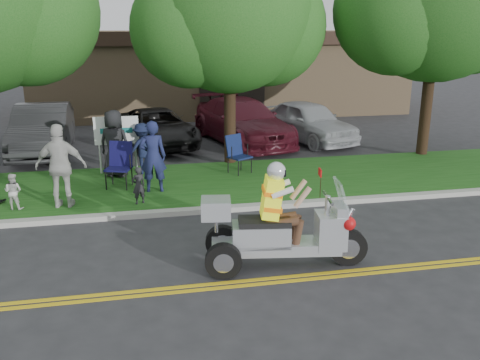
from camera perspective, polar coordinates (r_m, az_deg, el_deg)
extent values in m
plane|color=#28282B|center=(9.35, 3.79, -9.73)|extent=(120.00, 120.00, 0.00)
cube|color=gold|center=(8.85, 4.78, -11.33)|extent=(60.00, 0.10, 0.01)
cube|color=gold|center=(8.99, 4.49, -10.86)|extent=(60.00, 0.10, 0.01)
cube|color=#A8A89E|center=(12.06, 0.05, -3.14)|extent=(60.00, 0.25, 0.12)
cube|color=#184A13|center=(14.07, -1.67, -0.23)|extent=(60.00, 4.00, 0.10)
cube|color=#9E7F5B|center=(27.48, -2.46, 12.23)|extent=(18.00, 8.00, 4.00)
cube|color=black|center=(23.41, -0.91, 15.62)|extent=(18.00, 0.30, 0.60)
sphere|color=#194F16|center=(15.65, -23.11, 17.06)|extent=(4.05, 4.05, 4.05)
cylinder|color=#332114|center=(15.65, -1.16, 9.17)|extent=(0.36, 0.36, 4.20)
sphere|color=#194F16|center=(15.52, -1.21, 18.55)|extent=(4.80, 4.80, 4.80)
sphere|color=#194F16|center=(16.06, 3.01, 16.86)|extent=(3.60, 3.60, 3.60)
sphere|color=#194F16|center=(15.15, -5.73, 16.53)|extent=(3.36, 3.36, 3.36)
cylinder|color=#332114|center=(17.76, 20.41, 9.97)|extent=(0.36, 0.36, 4.76)
sphere|color=#194F16|center=(18.70, 24.52, 17.16)|extent=(4.20, 4.20, 4.20)
sphere|color=#194F16|center=(16.81, 17.32, 17.78)|extent=(3.92, 3.92, 3.92)
cylinder|color=silver|center=(15.15, -15.39, 2.35)|extent=(0.06, 0.06, 1.10)
cylinder|color=silver|center=(15.11, -11.61, 2.57)|extent=(0.06, 0.06, 1.10)
cube|color=white|center=(14.95, -13.71, 5.43)|extent=(1.25, 0.06, 0.80)
cylinder|color=black|center=(9.49, 12.05, -7.39)|extent=(0.70, 0.26, 0.68)
cylinder|color=black|center=(8.83, -1.88, -9.10)|extent=(0.66, 0.26, 0.64)
cylinder|color=black|center=(9.57, -1.98, -6.96)|extent=(0.66, 0.26, 0.64)
cube|color=silver|center=(9.24, 4.48, -7.44)|extent=(2.21, 0.83, 0.20)
cube|color=silver|center=(9.11, 2.37, -6.13)|extent=(1.09, 0.67, 0.40)
cube|color=black|center=(9.02, 2.75, -4.73)|extent=(0.97, 0.61, 0.11)
cube|color=silver|center=(9.28, 10.13, -5.57)|extent=(0.59, 0.61, 0.63)
cube|color=silver|center=(9.09, 11.32, -1.68)|extent=(0.29, 0.55, 0.56)
cube|color=silver|center=(8.88, -2.72, -3.19)|extent=(0.58, 0.55, 0.34)
sphere|color=#B20C0F|center=(9.12, 12.02, -4.69)|extent=(0.25, 0.25, 0.25)
cube|color=#F4FF1A|center=(8.88, 3.59, -1.97)|extent=(0.45, 0.51, 0.74)
sphere|color=silver|center=(8.74, 4.10, 1.00)|extent=(0.33, 0.33, 0.33)
cylinder|color=black|center=(13.62, -14.83, -0.06)|extent=(0.03, 0.03, 0.50)
cylinder|color=black|center=(13.44, -12.65, -0.13)|extent=(0.03, 0.03, 0.50)
cylinder|color=black|center=(14.07, -14.14, 0.52)|extent=(0.03, 0.03, 0.50)
cylinder|color=black|center=(13.90, -12.03, 0.46)|extent=(0.03, 0.03, 0.50)
cube|color=#0F0D40|center=(13.69, -13.49, 1.25)|extent=(0.76, 0.72, 0.05)
cube|color=#0F0D40|center=(13.85, -13.23, 2.90)|extent=(0.65, 0.36, 0.67)
cylinder|color=black|center=(14.41, -0.18, 1.34)|extent=(0.03, 0.03, 0.46)
cylinder|color=black|center=(14.73, 1.29, 1.68)|extent=(0.03, 0.03, 0.46)
cylinder|color=black|center=(14.75, -1.35, 1.70)|extent=(0.03, 0.03, 0.46)
cylinder|color=black|center=(15.06, 0.11, 2.02)|extent=(0.03, 0.03, 0.46)
cube|color=#0E1943|center=(14.67, -0.03, 2.59)|extent=(0.76, 0.74, 0.04)
cube|color=#0E1943|center=(14.79, -0.67, 3.94)|extent=(0.58, 0.43, 0.62)
imported|color=#191E46|center=(13.08, -9.75, 2.62)|extent=(0.70, 0.48, 1.84)
imported|color=#BBBBB4|center=(12.44, -19.45, 1.48)|extent=(1.21, 0.62, 1.97)
imported|color=#131A37|center=(14.86, -10.90, 3.51)|extent=(1.08, 0.88, 1.46)
imported|color=black|center=(14.67, -13.90, 4.01)|extent=(1.09, 0.94, 1.89)
imported|color=black|center=(12.32, -11.31, -0.60)|extent=(0.39, 0.33, 0.91)
imported|color=beige|center=(12.85, -24.13, -1.17)|extent=(0.49, 0.43, 0.86)
imported|color=#2A2A2C|center=(18.68, -21.27, 5.32)|extent=(1.96, 5.08, 1.65)
imported|color=black|center=(18.88, -9.25, 5.83)|extent=(3.20, 5.08, 1.31)
imported|color=#48101C|center=(19.08, 0.27, 6.63)|extent=(3.56, 5.95, 1.62)
imported|color=#A5A7AC|center=(19.45, 7.63, 6.55)|extent=(3.14, 4.85, 1.54)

